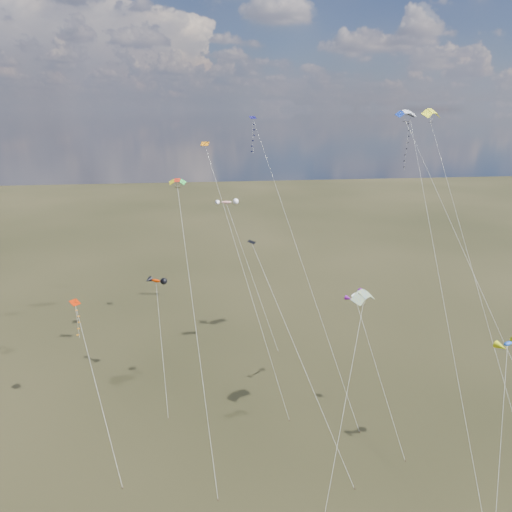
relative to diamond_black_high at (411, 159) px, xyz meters
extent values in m
cube|color=black|center=(0.12, 1.67, 4.88)|extent=(1.08, 1.15, 0.45)
cylinder|color=silver|center=(-0.88, -11.76, -12.02)|extent=(2.04, 26.86, 33.81)
cube|color=#121053|center=(-17.35, 11.92, 4.49)|extent=(1.03, 1.00, 0.33)
cylinder|color=silver|center=(-12.74, 0.32, -12.21)|extent=(9.25, 23.21, 33.42)
cube|color=#332316|center=(-8.13, -11.27, -28.86)|extent=(0.10, 0.10, 0.12)
cube|color=black|center=(-19.54, -5.20, -8.06)|extent=(1.00, 1.01, 0.26)
cylinder|color=silver|center=(-15.43, -12.06, -18.49)|extent=(8.25, 13.73, 20.87)
cube|color=#332316|center=(-11.32, -18.91, -28.86)|extent=(0.10, 0.10, 0.12)
cube|color=#A61E01|center=(-38.75, -4.45, -14.39)|extent=(1.24, 1.25, 0.43)
cylinder|color=silver|center=(-36.00, -10.26, -21.65)|extent=(5.53, 11.65, 14.54)
cube|color=#332316|center=(-33.25, -16.07, -28.86)|extent=(0.10, 0.10, 0.12)
cube|color=#C66B08|center=(-24.01, 6.28, 1.47)|extent=(1.10, 1.02, 0.46)
cylinder|color=silver|center=(-19.77, -1.02, -13.72)|extent=(8.50, 14.62, 30.40)
cube|color=#332316|center=(-15.54, -8.31, -28.86)|extent=(0.10, 0.10, 0.12)
cylinder|color=silver|center=(4.27, -9.63, -11.79)|extent=(3.14, 22.17, 34.27)
cylinder|color=silver|center=(3.52, -11.67, -11.82)|extent=(11.27, 18.92, 34.21)
cylinder|color=silver|center=(-11.92, -16.32, -20.58)|extent=(6.28, 10.67, 16.68)
cylinder|color=silver|center=(-25.88, -7.65, -15.72)|extent=(3.23, 21.95, 26.40)
cube|color=#332316|center=(-24.28, -18.61, -28.86)|extent=(0.10, 0.10, 0.12)
ellipsoid|color=#F03300|center=(-30.62, 1.42, -14.49)|extent=(2.70, 2.13, 0.97)
cylinder|color=silver|center=(-30.06, -2.40, -21.70)|extent=(1.13, 7.67, 14.43)
cube|color=#332316|center=(-29.51, -6.22, -28.86)|extent=(0.10, 0.10, 0.12)
ellipsoid|color=white|center=(-7.57, -5.06, -14.83)|extent=(2.58, 2.31, 0.72)
cylinder|color=silver|center=(-6.27, -10.57, -21.87)|extent=(2.63, 11.03, 14.10)
cube|color=#332316|center=(-4.97, -16.07, -28.86)|extent=(0.10, 0.10, 0.12)
ellipsoid|color=red|center=(-20.52, 22.52, -9.10)|extent=(3.53, 1.56, 1.12)
cylinder|color=silver|center=(-17.31, 14.96, -19.01)|extent=(6.45, 15.15, 19.83)
cube|color=#332316|center=(-14.10, 7.40, -28.86)|extent=(0.10, 0.10, 0.12)
ellipsoid|color=#123BAA|center=(2.19, -18.38, -14.59)|extent=(2.24, 1.56, 0.96)
cylinder|color=silver|center=(-0.81, -23.57, -21.75)|extent=(6.04, 10.40, 14.34)
camera|label=1|loc=(-24.93, -51.95, 5.49)|focal=32.00mm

